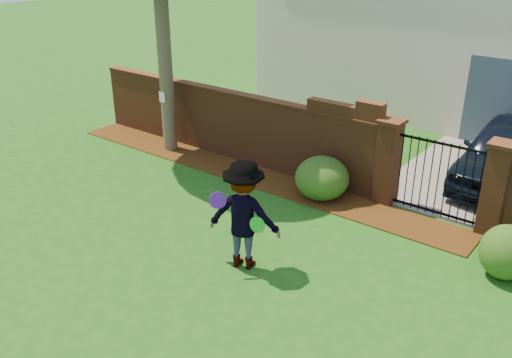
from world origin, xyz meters
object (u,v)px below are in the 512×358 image
Objects in this scene: man at (243,216)px; frisbee_purple at (218,200)px; frisbee_green at (257,225)px; car at (504,156)px.

frisbee_purple is at bearing 28.24° from man.
frisbee_purple reaches higher than frisbee_green.
frisbee_green is at bearing 19.23° from frisbee_purple.
frisbee_purple is 1.03× the size of frisbee_green.
car is 15.43× the size of frisbee_green.
frisbee_purple is (-0.27, -0.31, 0.34)m from man.
frisbee_green is (0.65, 0.23, -0.34)m from frisbee_purple.
car is 2.20× the size of man.
car is 7.19m from frisbee_purple.
man is (-2.57, -6.27, 0.25)m from car.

